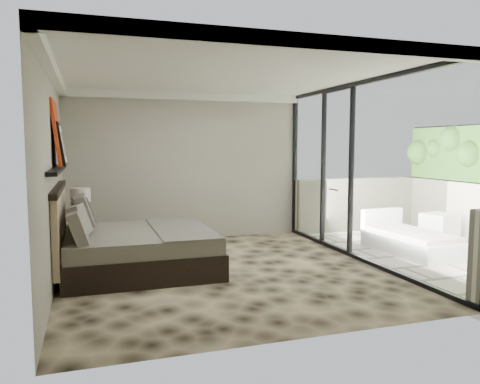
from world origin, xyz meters
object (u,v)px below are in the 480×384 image
object	(u,v)px
bed	(132,247)
lounger	(409,241)
table_lamp	(81,201)
ottoman	(439,228)
nightstand	(80,240)

from	to	relation	value
bed	lounger	distance (m)	4.57
lounger	table_lamp	bearing A→B (deg)	160.45
table_lamp	ottoman	bearing A→B (deg)	-8.49
table_lamp	lounger	world-z (taller)	table_lamp
nightstand	ottoman	xyz separation A→B (m)	(6.43, -0.99, 0.02)
nightstand	lounger	size ratio (longest dim) A/B	0.28
table_lamp	lounger	size ratio (longest dim) A/B	0.35
nightstand	table_lamp	xyz separation A→B (m)	(0.04, -0.03, 0.66)
bed	ottoman	world-z (taller)	bed
table_lamp	lounger	bearing A→B (deg)	-16.17
lounger	bed	bearing A→B (deg)	173.31
lounger	nightstand	bearing A→B (deg)	160.21
bed	ottoman	distance (m)	5.70
bed	nightstand	distance (m)	1.50
ottoman	lounger	distance (m)	1.26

